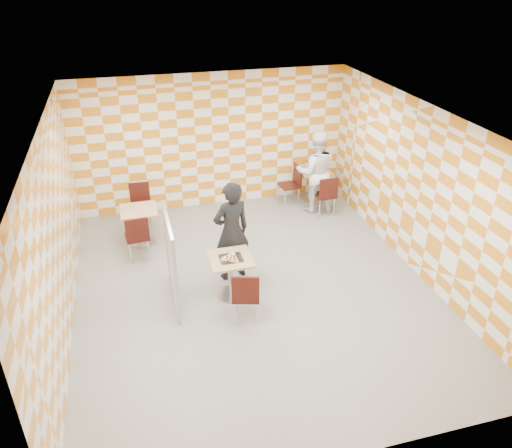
{
  "coord_description": "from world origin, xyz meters",
  "views": [
    {
      "loc": [
        -1.81,
        -6.89,
        5.13
      ],
      "look_at": [
        0.1,
        0.2,
        1.15
      ],
      "focal_mm": 35.0,
      "sensor_mm": 36.0,
      "label": 1
    }
  ],
  "objects": [
    {
      "name": "main_table",
      "position": [
        -0.41,
        -0.11,
        0.51
      ],
      "size": [
        0.7,
        0.7,
        0.75
      ],
      "color": "tan",
      "rests_on": "ground"
    },
    {
      "name": "pizza_on_foil",
      "position": [
        -0.41,
        -0.12,
        0.77
      ],
      "size": [
        0.4,
        0.4,
        0.04
      ],
      "color": "silver",
      "rests_on": "main_table"
    },
    {
      "name": "room_shell",
      "position": [
        0.0,
        0.54,
        1.5
      ],
      "size": [
        7.0,
        7.0,
        7.0
      ],
      "color": "gray",
      "rests_on": "ground"
    },
    {
      "name": "man_dark",
      "position": [
        -0.27,
        0.46,
        0.92
      ],
      "size": [
        0.76,
        0.59,
        1.84
      ],
      "primitive_type": "imported",
      "rotation": [
        0.0,
        0.0,
        3.38
      ],
      "color": "black",
      "rests_on": "ground"
    },
    {
      "name": "chair_second_front",
      "position": [
        2.24,
        2.25,
        0.54
      ],
      "size": [
        0.42,
        0.43,
        0.92
      ],
      "color": "#340F0A",
      "rests_on": "ground"
    },
    {
      "name": "empty_table",
      "position": [
        -1.77,
        2.08,
        0.51
      ],
      "size": [
        0.7,
        0.7,
        0.75
      ],
      "color": "tan",
      "rests_on": "ground"
    },
    {
      "name": "soda_bottle",
      "position": [
        2.43,
        3.09,
        0.85
      ],
      "size": [
        0.07,
        0.07,
        0.23
      ],
      "color": "black",
      "rests_on": "second_table"
    },
    {
      "name": "chair_empty_far",
      "position": [
        -1.7,
        2.9,
        0.54
      ],
      "size": [
        0.44,
        0.45,
        0.92
      ],
      "color": "#340F0A",
      "rests_on": "ground"
    },
    {
      "name": "man_white",
      "position": [
        2.11,
        2.59,
        0.92
      ],
      "size": [
        1.02,
        0.87,
        1.84
      ],
      "primitive_type": "imported",
      "rotation": [
        0.0,
        0.0,
        2.93
      ],
      "color": "white",
      "rests_on": "ground"
    },
    {
      "name": "partition",
      "position": [
        -1.37,
        0.01,
        0.79
      ],
      "size": [
        0.08,
        1.38,
        1.55
      ],
      "color": "white",
      "rests_on": "ground"
    },
    {
      "name": "chair_second_side",
      "position": [
        1.75,
        3.04,
        0.54
      ],
      "size": [
        0.46,
        0.45,
        0.92
      ],
      "color": "#340F0A",
      "rests_on": "ground"
    },
    {
      "name": "second_table",
      "position": [
        2.27,
        3.05,
        0.51
      ],
      "size": [
        0.7,
        0.7,
        0.75
      ],
      "color": "tan",
      "rests_on": "ground"
    },
    {
      "name": "chair_main_front",
      "position": [
        -0.35,
        -0.85,
        0.54
      ],
      "size": [
        0.52,
        0.53,
        0.92
      ],
      "color": "#340F0A",
      "rests_on": "ground"
    },
    {
      "name": "sport_bottle",
      "position": [
        2.13,
        3.2,
        0.84
      ],
      "size": [
        0.06,
        0.06,
        0.2
      ],
      "color": "white",
      "rests_on": "second_table"
    },
    {
      "name": "chair_empty_near",
      "position": [
        -1.85,
        1.45,
        0.54
      ],
      "size": [
        0.46,
        0.47,
        0.92
      ],
      "color": "#340F0A",
      "rests_on": "ground"
    }
  ]
}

